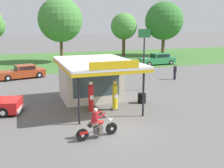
{
  "coord_description": "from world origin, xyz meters",
  "views": [
    {
      "loc": [
        -4.61,
        -12.64,
        5.57
      ],
      "look_at": [
        1.66,
        4.74,
        1.4
      ],
      "focal_mm": 42.07,
      "sensor_mm": 36.0,
      "label": 1
    }
  ],
  "objects_px": {
    "gas_pump_nearside": "(91,98)",
    "gas_pump_offside": "(115,97)",
    "motorcycle_with_rider": "(97,126)",
    "parked_car_back_row_centre": "(98,67)",
    "bystander_leaning_by_kiosk": "(175,72)",
    "parked_car_back_row_far_right": "(158,59)",
    "spare_tire_stack": "(142,98)",
    "roadside_pole_sign": "(144,50)",
    "parked_car_back_row_right": "(22,72)"
  },
  "relations": [
    {
      "from": "parked_car_back_row_right",
      "to": "spare_tire_stack",
      "type": "bearing_deg",
      "value": -57.74
    },
    {
      "from": "gas_pump_offside",
      "to": "roadside_pole_sign",
      "type": "xyz_separation_m",
      "value": [
        4.19,
        4.22,
        2.63
      ]
    },
    {
      "from": "bystander_leaning_by_kiosk",
      "to": "parked_car_back_row_centre",
      "type": "bearing_deg",
      "value": 133.53
    },
    {
      "from": "motorcycle_with_rider",
      "to": "bystander_leaning_by_kiosk",
      "type": "distance_m",
      "value": 16.27
    },
    {
      "from": "bystander_leaning_by_kiosk",
      "to": "spare_tire_stack",
      "type": "distance_m",
      "value": 9.54
    },
    {
      "from": "gas_pump_nearside",
      "to": "parked_car_back_row_far_right",
      "type": "relative_size",
      "value": 0.37
    },
    {
      "from": "motorcycle_with_rider",
      "to": "parked_car_back_row_right",
      "type": "bearing_deg",
      "value": 100.21
    },
    {
      "from": "motorcycle_with_rider",
      "to": "parked_car_back_row_far_right",
      "type": "relative_size",
      "value": 0.41
    },
    {
      "from": "motorcycle_with_rider",
      "to": "roadside_pole_sign",
      "type": "relative_size",
      "value": 0.43
    },
    {
      "from": "motorcycle_with_rider",
      "to": "parked_car_back_row_centre",
      "type": "distance_m",
      "value": 18.65
    },
    {
      "from": "gas_pump_nearside",
      "to": "roadside_pole_sign",
      "type": "bearing_deg",
      "value": 35.84
    },
    {
      "from": "gas_pump_offside",
      "to": "motorcycle_with_rider",
      "type": "bearing_deg",
      "value": -122.06
    },
    {
      "from": "parked_car_back_row_far_right",
      "to": "roadside_pole_sign",
      "type": "bearing_deg",
      "value": -124.03
    },
    {
      "from": "motorcycle_with_rider",
      "to": "spare_tire_stack",
      "type": "bearing_deg",
      "value": 44.23
    },
    {
      "from": "parked_car_back_row_far_right",
      "to": "roadside_pole_sign",
      "type": "height_order",
      "value": "roadside_pole_sign"
    },
    {
      "from": "motorcycle_with_rider",
      "to": "spare_tire_stack",
      "type": "xyz_separation_m",
      "value": [
        4.83,
        4.71,
        -0.29
      ]
    },
    {
      "from": "motorcycle_with_rider",
      "to": "parked_car_back_row_centre",
      "type": "relative_size",
      "value": 0.41
    },
    {
      "from": "parked_car_back_row_far_right",
      "to": "spare_tire_stack",
      "type": "bearing_deg",
      "value": -122.81
    },
    {
      "from": "parked_car_back_row_centre",
      "to": "motorcycle_with_rider",
      "type": "bearing_deg",
      "value": -107.19
    },
    {
      "from": "parked_car_back_row_far_right",
      "to": "roadside_pole_sign",
      "type": "distance_m",
      "value": 15.93
    },
    {
      "from": "parked_car_back_row_far_right",
      "to": "parked_car_back_row_right",
      "type": "height_order",
      "value": "parked_car_back_row_far_right"
    },
    {
      "from": "gas_pump_nearside",
      "to": "parked_car_back_row_right",
      "type": "xyz_separation_m",
      "value": [
        -3.91,
        13.39,
        -0.31
      ]
    },
    {
      "from": "roadside_pole_sign",
      "to": "parked_car_back_row_far_right",
      "type": "bearing_deg",
      "value": 55.97
    },
    {
      "from": "gas_pump_offside",
      "to": "parked_car_back_row_far_right",
      "type": "distance_m",
      "value": 21.56
    },
    {
      "from": "parked_car_back_row_far_right",
      "to": "parked_car_back_row_right",
      "type": "relative_size",
      "value": 1.08
    },
    {
      "from": "spare_tire_stack",
      "to": "gas_pump_nearside",
      "type": "bearing_deg",
      "value": -168.81
    },
    {
      "from": "parked_car_back_row_far_right",
      "to": "bystander_leaning_by_kiosk",
      "type": "relative_size",
      "value": 3.55
    },
    {
      "from": "parked_car_back_row_right",
      "to": "bystander_leaning_by_kiosk",
      "type": "xyz_separation_m",
      "value": [
        14.94,
        -6.12,
        0.19
      ]
    },
    {
      "from": "motorcycle_with_rider",
      "to": "bystander_leaning_by_kiosk",
      "type": "relative_size",
      "value": 1.45
    },
    {
      "from": "parked_car_back_row_far_right",
      "to": "gas_pump_nearside",
      "type": "bearing_deg",
      "value": -130.34
    },
    {
      "from": "motorcycle_with_rider",
      "to": "roadside_pole_sign",
      "type": "bearing_deg",
      "value": 50.75
    },
    {
      "from": "parked_car_back_row_centre",
      "to": "gas_pump_offside",
      "type": "bearing_deg",
      "value": -102.43
    },
    {
      "from": "parked_car_back_row_centre",
      "to": "spare_tire_stack",
      "type": "bearing_deg",
      "value": -92.97
    },
    {
      "from": "parked_car_back_row_right",
      "to": "roadside_pole_sign",
      "type": "distance_m",
      "value": 13.7
    },
    {
      "from": "gas_pump_nearside",
      "to": "roadside_pole_sign",
      "type": "relative_size",
      "value": 0.4
    },
    {
      "from": "gas_pump_nearside",
      "to": "gas_pump_offside",
      "type": "distance_m",
      "value": 1.65
    },
    {
      "from": "gas_pump_nearside",
      "to": "motorcycle_with_rider",
      "type": "distance_m",
      "value": 4.0
    },
    {
      "from": "gas_pump_nearside",
      "to": "roadside_pole_sign",
      "type": "distance_m",
      "value": 7.66
    },
    {
      "from": "bystander_leaning_by_kiosk",
      "to": "parked_car_back_row_far_right",
      "type": "bearing_deg",
      "value": 70.12
    },
    {
      "from": "parked_car_back_row_centre",
      "to": "gas_pump_nearside",
      "type": "bearing_deg",
      "value": -108.73
    },
    {
      "from": "gas_pump_nearside",
      "to": "roadside_pole_sign",
      "type": "xyz_separation_m",
      "value": [
        5.85,
        4.22,
        2.58
      ]
    },
    {
      "from": "gas_pump_nearside",
      "to": "bystander_leaning_by_kiosk",
      "type": "distance_m",
      "value": 13.21
    },
    {
      "from": "parked_car_back_row_far_right",
      "to": "bystander_leaning_by_kiosk",
      "type": "distance_m",
      "value": 10.57
    },
    {
      "from": "parked_car_back_row_centre",
      "to": "bystander_leaning_by_kiosk",
      "type": "distance_m",
      "value": 9.16
    },
    {
      "from": "motorcycle_with_rider",
      "to": "bystander_leaning_by_kiosk",
      "type": "xyz_separation_m",
      "value": [
        11.82,
        11.18,
        0.18
      ]
    },
    {
      "from": "parked_car_back_row_centre",
      "to": "roadside_pole_sign",
      "type": "bearing_deg",
      "value": -83.36
    },
    {
      "from": "gas_pump_nearside",
      "to": "parked_car_back_row_right",
      "type": "bearing_deg",
      "value": 106.29
    },
    {
      "from": "parked_car_back_row_far_right",
      "to": "roadside_pole_sign",
      "type": "relative_size",
      "value": 1.06
    },
    {
      "from": "parked_car_back_row_centre",
      "to": "parked_car_back_row_right",
      "type": "xyz_separation_m",
      "value": [
        -8.63,
        -0.52,
        -0.04
      ]
    },
    {
      "from": "gas_pump_nearside",
      "to": "parked_car_back_row_centre",
      "type": "xyz_separation_m",
      "value": [
        4.72,
        13.91,
        -0.27
      ]
    }
  ]
}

